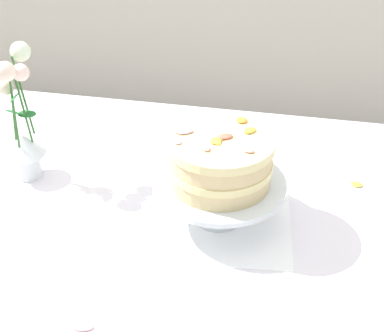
{
  "coord_description": "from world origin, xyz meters",
  "views": [
    {
      "loc": [
        0.25,
        -1.05,
        1.57
      ],
      "look_at": [
        0.04,
        -0.0,
        0.86
      ],
      "focal_mm": 55.34,
      "sensor_mm": 36.0,
      "label": 1
    }
  ],
  "objects_px": {
    "cake_stand": "(219,188)",
    "layer_cake": "(220,160)",
    "flower_vase": "(22,129)",
    "dining_table": "(173,247)"
  },
  "relations": [
    {
      "from": "cake_stand",
      "to": "layer_cake",
      "type": "xyz_separation_m",
      "value": [
        -0.0,
        0.0,
        0.07
      ]
    },
    {
      "from": "cake_stand",
      "to": "flower_vase",
      "type": "xyz_separation_m",
      "value": [
        -0.49,
        0.08,
        0.05
      ]
    },
    {
      "from": "dining_table",
      "to": "cake_stand",
      "type": "bearing_deg",
      "value": 7.67
    },
    {
      "from": "dining_table",
      "to": "cake_stand",
      "type": "relative_size",
      "value": 4.83
    },
    {
      "from": "dining_table",
      "to": "layer_cake",
      "type": "relative_size",
      "value": 6.15
    },
    {
      "from": "dining_table",
      "to": "flower_vase",
      "type": "bearing_deg",
      "value": 166.37
    },
    {
      "from": "cake_stand",
      "to": "flower_vase",
      "type": "relative_size",
      "value": 0.87
    },
    {
      "from": "layer_cake",
      "to": "flower_vase",
      "type": "bearing_deg",
      "value": 170.78
    },
    {
      "from": "cake_stand",
      "to": "flower_vase",
      "type": "distance_m",
      "value": 0.49
    },
    {
      "from": "layer_cake",
      "to": "flower_vase",
      "type": "height_order",
      "value": "flower_vase"
    }
  ]
}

